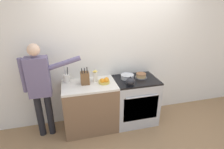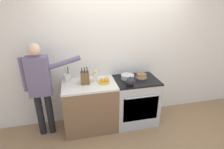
{
  "view_description": "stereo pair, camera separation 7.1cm",
  "coord_description": "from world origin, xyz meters",
  "px_view_note": "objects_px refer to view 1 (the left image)",
  "views": [
    {
      "loc": [
        -0.91,
        -2.39,
        2.17
      ],
      "look_at": [
        -0.23,
        0.27,
        1.03
      ],
      "focal_mm": 28.0,
      "sensor_mm": 36.0,
      "label": 1
    },
    {
      "loc": [
        -0.84,
        -2.4,
        2.17
      ],
      "look_at": [
        -0.23,
        0.27,
        1.03
      ],
      "focal_mm": 28.0,
      "sensor_mm": 36.0,
      "label": 2
    }
  ],
  "objects_px": {
    "mixing_bowl": "(127,76)",
    "knife_block": "(85,78)",
    "fruit_bowl": "(105,81)",
    "milk_carton": "(95,76)",
    "layer_cake": "(141,76)",
    "person_baker": "(40,84)",
    "tea_kettle": "(130,81)",
    "utensil_crock": "(67,78)",
    "stove_range": "(135,100)"
  },
  "relations": [
    {
      "from": "tea_kettle",
      "to": "utensil_crock",
      "type": "bearing_deg",
      "value": 159.05
    },
    {
      "from": "layer_cake",
      "to": "person_baker",
      "type": "distance_m",
      "value": 1.74
    },
    {
      "from": "mixing_bowl",
      "to": "utensil_crock",
      "type": "height_order",
      "value": "utensil_crock"
    },
    {
      "from": "stove_range",
      "to": "tea_kettle",
      "type": "bearing_deg",
      "value": -133.08
    },
    {
      "from": "utensil_crock",
      "to": "milk_carton",
      "type": "height_order",
      "value": "utensil_crock"
    },
    {
      "from": "tea_kettle",
      "to": "utensil_crock",
      "type": "relative_size",
      "value": 0.63
    },
    {
      "from": "tea_kettle",
      "to": "knife_block",
      "type": "relative_size",
      "value": 0.61
    },
    {
      "from": "layer_cake",
      "to": "mixing_bowl",
      "type": "bearing_deg",
      "value": 175.06
    },
    {
      "from": "mixing_bowl",
      "to": "person_baker",
      "type": "bearing_deg",
      "value": -177.59
    },
    {
      "from": "mixing_bowl",
      "to": "person_baker",
      "type": "xyz_separation_m",
      "value": [
        -1.48,
        -0.06,
        0.04
      ]
    },
    {
      "from": "knife_block",
      "to": "fruit_bowl",
      "type": "relative_size",
      "value": 1.55
    },
    {
      "from": "stove_range",
      "to": "utensil_crock",
      "type": "distance_m",
      "value": 1.33
    },
    {
      "from": "layer_cake",
      "to": "tea_kettle",
      "type": "height_order",
      "value": "tea_kettle"
    },
    {
      "from": "knife_block",
      "to": "milk_carton",
      "type": "xyz_separation_m",
      "value": [
        0.18,
        0.05,
        -0.0
      ]
    },
    {
      "from": "mixing_bowl",
      "to": "knife_block",
      "type": "bearing_deg",
      "value": -177.33
    },
    {
      "from": "fruit_bowl",
      "to": "mixing_bowl",
      "type": "bearing_deg",
      "value": 11.81
    },
    {
      "from": "knife_block",
      "to": "person_baker",
      "type": "bearing_deg",
      "value": -177.87
    },
    {
      "from": "utensil_crock",
      "to": "stove_range",
      "type": "bearing_deg",
      "value": -9.47
    },
    {
      "from": "stove_range",
      "to": "knife_block",
      "type": "bearing_deg",
      "value": 177.82
    },
    {
      "from": "milk_carton",
      "to": "person_baker",
      "type": "distance_m",
      "value": 0.9
    },
    {
      "from": "mixing_bowl",
      "to": "fruit_bowl",
      "type": "xyz_separation_m",
      "value": [
        -0.44,
        -0.09,
        0.0
      ]
    },
    {
      "from": "tea_kettle",
      "to": "knife_block",
      "type": "height_order",
      "value": "knife_block"
    },
    {
      "from": "mixing_bowl",
      "to": "tea_kettle",
      "type": "bearing_deg",
      "value": -97.81
    },
    {
      "from": "tea_kettle",
      "to": "fruit_bowl",
      "type": "distance_m",
      "value": 0.44
    },
    {
      "from": "knife_block",
      "to": "milk_carton",
      "type": "relative_size",
      "value": 1.4
    },
    {
      "from": "layer_cake",
      "to": "fruit_bowl",
      "type": "xyz_separation_m",
      "value": [
        -0.7,
        -0.07,
        0.0
      ]
    },
    {
      "from": "stove_range",
      "to": "fruit_bowl",
      "type": "xyz_separation_m",
      "value": [
        -0.59,
        -0.02,
        0.48
      ]
    },
    {
      "from": "tea_kettle",
      "to": "mixing_bowl",
      "type": "height_order",
      "value": "tea_kettle"
    },
    {
      "from": "stove_range",
      "to": "person_baker",
      "type": "bearing_deg",
      "value": 179.71
    },
    {
      "from": "mixing_bowl",
      "to": "knife_block",
      "type": "height_order",
      "value": "knife_block"
    },
    {
      "from": "milk_carton",
      "to": "knife_block",
      "type": "bearing_deg",
      "value": -164.38
    },
    {
      "from": "fruit_bowl",
      "to": "milk_carton",
      "type": "relative_size",
      "value": 0.9
    },
    {
      "from": "utensil_crock",
      "to": "fruit_bowl",
      "type": "height_order",
      "value": "utensil_crock"
    },
    {
      "from": "knife_block",
      "to": "stove_range",
      "type": "bearing_deg",
      "value": -2.18
    },
    {
      "from": "fruit_bowl",
      "to": "milk_carton",
      "type": "height_order",
      "value": "milk_carton"
    },
    {
      "from": "layer_cake",
      "to": "person_baker",
      "type": "height_order",
      "value": "person_baker"
    },
    {
      "from": "mixing_bowl",
      "to": "fruit_bowl",
      "type": "bearing_deg",
      "value": -168.19
    },
    {
      "from": "knife_block",
      "to": "person_baker",
      "type": "distance_m",
      "value": 0.71
    },
    {
      "from": "mixing_bowl",
      "to": "knife_block",
      "type": "xyz_separation_m",
      "value": [
        -0.77,
        -0.04,
        0.07
      ]
    },
    {
      "from": "layer_cake",
      "to": "milk_carton",
      "type": "distance_m",
      "value": 0.85
    },
    {
      "from": "layer_cake",
      "to": "knife_block",
      "type": "xyz_separation_m",
      "value": [
        -1.03,
        -0.01,
        0.07
      ]
    },
    {
      "from": "mixing_bowl",
      "to": "person_baker",
      "type": "height_order",
      "value": "person_baker"
    },
    {
      "from": "milk_carton",
      "to": "stove_range",
      "type": "bearing_deg",
      "value": -6.73
    },
    {
      "from": "tea_kettle",
      "to": "person_baker",
      "type": "xyz_separation_m",
      "value": [
        -1.44,
        0.2,
        0.02
      ]
    },
    {
      "from": "layer_cake",
      "to": "utensil_crock",
      "type": "xyz_separation_m",
      "value": [
        -1.33,
        0.15,
        0.03
      ]
    },
    {
      "from": "person_baker",
      "to": "knife_block",
      "type": "bearing_deg",
      "value": 7.59
    },
    {
      "from": "fruit_bowl",
      "to": "milk_carton",
      "type": "bearing_deg",
      "value": 142.6
    },
    {
      "from": "milk_carton",
      "to": "person_baker",
      "type": "height_order",
      "value": "person_baker"
    },
    {
      "from": "milk_carton",
      "to": "mixing_bowl",
      "type": "bearing_deg",
      "value": -1.52
    },
    {
      "from": "stove_range",
      "to": "milk_carton",
      "type": "height_order",
      "value": "milk_carton"
    }
  ]
}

